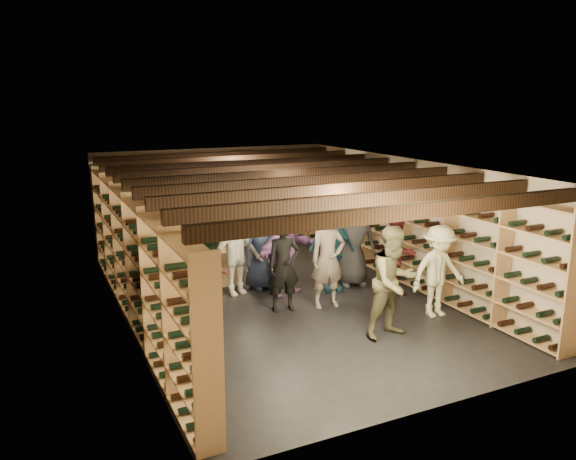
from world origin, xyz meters
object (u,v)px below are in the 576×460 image
(person_0, at_px, (178,293))
(person_12, at_px, (353,239))
(person_8, at_px, (397,257))
(person_6, at_px, (260,250))
(person_11, at_px, (285,251))
(crate_stack_left, at_px, (229,267))
(person_1, at_px, (284,266))
(person_3, at_px, (438,271))
(person_9, at_px, (237,251))
(person_2, at_px, (394,282))
(person_7, at_px, (328,259))
(crate_loose, at_px, (261,275))
(crate_stack_right, at_px, (215,254))
(person_10, at_px, (208,242))
(person_4, at_px, (331,251))
(person_5, at_px, (181,281))

(person_0, relative_size, person_12, 0.90)
(person_8, bearing_deg, person_6, 151.32)
(person_0, bearing_deg, person_11, 34.37)
(crate_stack_left, bearing_deg, person_1, -77.80)
(crate_stack_left, height_order, person_12, person_12)
(person_3, relative_size, person_11, 0.95)
(person_3, relative_size, person_9, 0.93)
(person_2, height_order, person_7, person_2)
(crate_loose, distance_m, person_3, 3.65)
(crate_stack_right, distance_m, person_10, 1.54)
(person_10, bearing_deg, person_4, -50.04)
(person_6, bearing_deg, crate_stack_left, 117.16)
(person_2, height_order, person_3, person_2)
(person_11, bearing_deg, person_2, -96.97)
(person_6, xyz_separation_m, person_9, (-0.53, -0.16, 0.07))
(person_5, xyz_separation_m, person_8, (3.92, -0.16, -0.06))
(crate_loose, height_order, person_6, person_6)
(person_8, bearing_deg, person_3, -78.97)
(crate_loose, height_order, person_8, person_8)
(person_7, height_order, person_8, person_7)
(crate_stack_left, bearing_deg, person_11, -51.55)
(person_6, bearing_deg, person_11, -73.21)
(crate_stack_right, distance_m, person_2, 4.88)
(crate_stack_right, xyz_separation_m, person_4, (1.47, -2.46, 0.52))
(person_1, height_order, person_8, person_1)
(person_3, height_order, person_8, person_3)
(person_5, height_order, person_11, person_11)
(person_5, bearing_deg, person_3, -23.04)
(person_2, bearing_deg, person_0, 154.73)
(person_0, bearing_deg, person_7, 13.39)
(person_5, height_order, person_6, person_5)
(person_0, height_order, person_5, person_0)
(person_2, distance_m, person_10, 3.84)
(crate_stack_left, relative_size, person_6, 0.45)
(person_1, relative_size, person_7, 0.92)
(person_0, xyz_separation_m, person_2, (3.00, -1.04, 0.04))
(crate_stack_right, height_order, person_3, person_3)
(person_1, bearing_deg, crate_stack_right, 100.05)
(person_6, xyz_separation_m, person_8, (2.04, -1.50, -0.01))
(person_0, distance_m, person_11, 2.73)
(crate_stack_left, height_order, person_9, person_9)
(crate_loose, bearing_deg, person_2, -77.90)
(person_9, bearing_deg, crate_loose, 32.33)
(person_7, bearing_deg, person_9, 141.37)
(crate_stack_left, distance_m, person_7, 2.24)
(crate_stack_left, relative_size, person_5, 0.42)
(person_7, height_order, person_12, person_12)
(person_4, relative_size, person_5, 0.96)
(person_1, relative_size, person_2, 0.91)
(person_3, xyz_separation_m, person_4, (-0.96, 1.85, 0.00))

